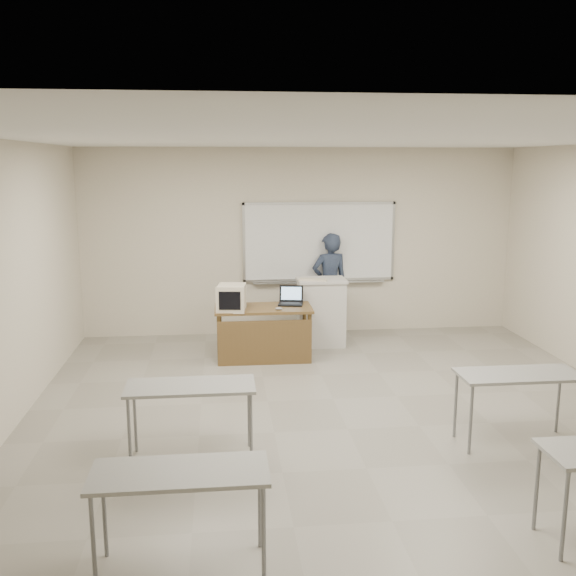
{
  "coord_description": "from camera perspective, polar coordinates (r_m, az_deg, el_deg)",
  "views": [
    {
      "loc": [
        -1.3,
        -6.24,
        2.77
      ],
      "look_at": [
        -0.4,
        2.2,
        1.1
      ],
      "focal_mm": 40.0,
      "sensor_mm": 36.0,
      "label": 1
    }
  ],
  "objects": [
    {
      "name": "laptop",
      "position": [
        9.26,
        0.19,
        -1.08
      ],
      "size": [
        0.34,
        0.32,
        0.25
      ],
      "rotation": [
        0.0,
        0.0,
        -0.18
      ],
      "color": "black",
      "rests_on": "instructor_desk"
    },
    {
      "name": "presenter",
      "position": [
        10.45,
        3.72,
        0.4
      ],
      "size": [
        0.67,
        0.51,
        1.65
      ],
      "primitive_type": "imported",
      "rotation": [
        0.0,
        0.0,
        3.35
      ],
      "color": "black",
      "rests_on": "floor"
    },
    {
      "name": "keyboard",
      "position": [
        9.58,
        2.22,
        0.74
      ],
      "size": [
        0.44,
        0.26,
        0.02
      ],
      "primitive_type": "cube",
      "rotation": [
        0.0,
        0.0,
        -0.31
      ],
      "color": "beige",
      "rests_on": "podium"
    },
    {
      "name": "instructor_desk",
      "position": [
        9.03,
        -2.15,
        -3.2
      ],
      "size": [
        1.37,
        0.69,
        0.75
      ],
      "rotation": [
        0.0,
        0.0,
        -0.01
      ],
      "color": "brown",
      "rests_on": "floor"
    },
    {
      "name": "crt_monitor",
      "position": [
        8.91,
        -5.02,
        -0.85
      ],
      "size": [
        0.39,
        0.44,
        0.37
      ],
      "rotation": [
        0.0,
        0.0,
        -0.14
      ],
      "color": "beige",
      "rests_on": "instructor_desk"
    },
    {
      "name": "student_desks",
      "position": [
        5.48,
        8.27,
        -11.5
      ],
      "size": [
        4.4,
        2.2,
        0.73
      ],
      "color": "gray",
      "rests_on": "floor"
    },
    {
      "name": "whiteboard",
      "position": [
        10.41,
        2.8,
        4.01
      ],
      "size": [
        2.48,
        0.1,
        1.31
      ],
      "color": "white",
      "rests_on": "floor"
    },
    {
      "name": "mouse",
      "position": [
        8.9,
        -0.84,
        -1.84
      ],
      "size": [
        0.1,
        0.07,
        0.04
      ],
      "primitive_type": "ellipsoid",
      "rotation": [
        0.0,
        0.0,
        -0.04
      ],
      "color": "gray",
      "rests_on": "instructor_desk"
    },
    {
      "name": "floor",
      "position": [
        6.95,
        5.32,
        -12.42
      ],
      "size": [
        7.0,
        8.0,
        0.01
      ],
      "primitive_type": "cube",
      "color": "gray",
      "rests_on": "ground"
    },
    {
      "name": "podium",
      "position": [
        9.82,
        2.96,
        -2.13
      ],
      "size": [
        0.73,
        0.54,
        1.03
      ],
      "rotation": [
        0.0,
        0.0,
        -0.0
      ],
      "color": "#B9B6B0",
      "rests_on": "floor"
    }
  ]
}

